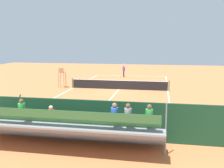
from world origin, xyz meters
The scene contains 13 objects.
ground_plane centered at (0.00, 0.00, 0.00)m, with size 60.00×60.00×0.00m, color #D17542.
court_line_markings centered at (0.00, -0.04, 0.00)m, with size 10.10×22.20×0.01m.
tennis_net centered at (0.00, 0.00, 0.50)m, with size 10.30×0.10×1.07m.
backdrop_wall centered at (0.00, 14.00, 1.00)m, with size 18.00×0.16×2.00m, color #194228.
bleacher_stand centered at (-0.02, 15.38, 0.97)m, with size 9.06×2.40×2.48m.
umpire_chair centered at (6.20, 0.16, 1.31)m, with size 0.67×0.67×2.14m.
courtside_bench centered at (-2.32, 13.27, 0.56)m, with size 1.80×0.40×0.93m.
equipment_bag centered at (-0.71, 13.40, 0.18)m, with size 0.90×0.36×0.36m, color #334C8C.
tennis_player centered at (0.85, -9.60, 1.02)m, with size 0.44×0.56×1.93m.
tennis_racket centered at (1.50, -9.33, 0.01)m, with size 0.42×0.57×0.03m.
tennis_ball_near centered at (1.56, -8.41, 0.03)m, with size 0.07×0.07×0.07m, color #CCDB33.
tennis_ball_far centered at (0.89, -7.94, 0.03)m, with size 0.07×0.07×0.07m, color #CCDB33.
line_judge centered at (3.89, 13.11, 1.02)m, with size 0.44×0.56×1.93m.
Camera 1 is at (-4.19, 26.55, 4.94)m, focal length 41.93 mm.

